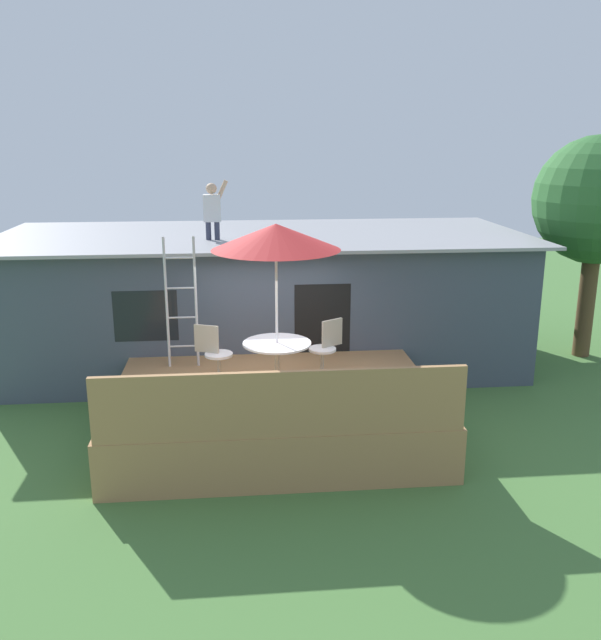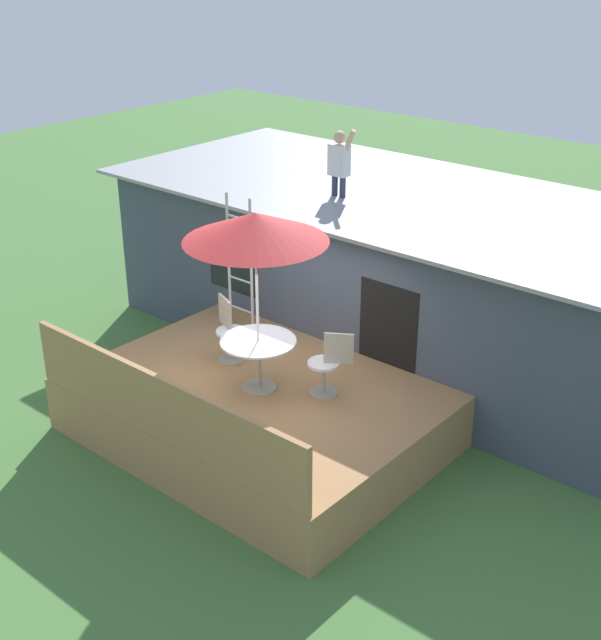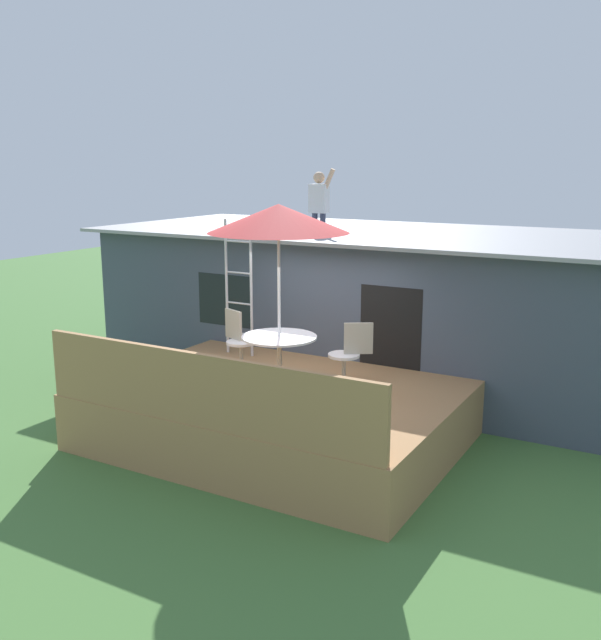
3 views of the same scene
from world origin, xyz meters
The scene contains 10 objects.
ground_plane centered at (0.00, 0.00, 0.00)m, with size 40.00×40.00×0.00m, color #477538.
house centered at (0.00, 3.60, 1.34)m, with size 10.50×4.50×2.67m.
deck centered at (0.00, 0.00, 0.40)m, with size 4.90×3.84×0.80m, color #A87A4C.
deck_railing centered at (0.00, -1.87, 1.25)m, with size 4.80×0.08×0.90m, color #A87A4C.
patio_table centered at (0.05, -0.14, 1.39)m, with size 1.04×1.04×0.74m.
patio_umbrella centered at (0.05, -0.14, 3.15)m, with size 1.90×1.90×2.54m.
step_ladder centered at (-1.45, 1.07, 1.90)m, with size 0.52×0.04×2.20m.
person_figure centered at (-0.95, 2.86, 3.28)m, with size 0.47×0.20×1.11m.
patio_chair_left centered at (-0.91, 0.25, 1.26)m, with size 0.60×0.44×0.92m.
patio_chair_right centered at (0.87, 0.37, 1.26)m, with size 0.57×0.45×0.92m.
Camera 3 is at (4.94, -8.15, 3.85)m, focal length 39.52 mm.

